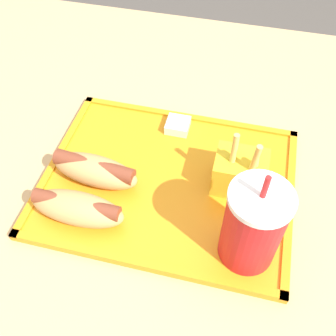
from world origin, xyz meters
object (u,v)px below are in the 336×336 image
object	(u,v)px
hot_dog_far	(77,208)
sauce_cup_mayo	(178,125)
soda_cup	(253,226)
fries_carton	(240,174)
hot_dog_near	(95,170)

from	to	relation	value
hot_dog_far	sauce_cup_mayo	world-z (taller)	hot_dog_far
soda_cup	hot_dog_far	bearing A→B (deg)	0.82
fries_carton	hot_dog_near	bearing A→B (deg)	10.36
hot_dog_near	fries_carton	xyz separation A→B (m)	(-0.22, -0.04, 0.01)
sauce_cup_mayo	fries_carton	bearing A→B (deg)	139.12
soda_cup	hot_dog_near	xyz separation A→B (m)	(0.25, -0.07, -0.04)
hot_dog_far	fries_carton	world-z (taller)	fries_carton
soda_cup	hot_dog_far	xyz separation A→B (m)	(0.25, 0.00, -0.04)
hot_dog_near	soda_cup	bearing A→B (deg)	164.38
hot_dog_far	fries_carton	size ratio (longest dim) A/B	1.25
hot_dog_far	fries_carton	xyz separation A→B (m)	(-0.22, -0.11, 0.01)
fries_carton	sauce_cup_mayo	size ratio (longest dim) A/B	2.82
fries_carton	sauce_cup_mayo	world-z (taller)	fries_carton
hot_dog_near	sauce_cup_mayo	xyz separation A→B (m)	(-0.10, -0.14, -0.02)
soda_cup	fries_carton	xyz separation A→B (m)	(0.03, -0.11, -0.03)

